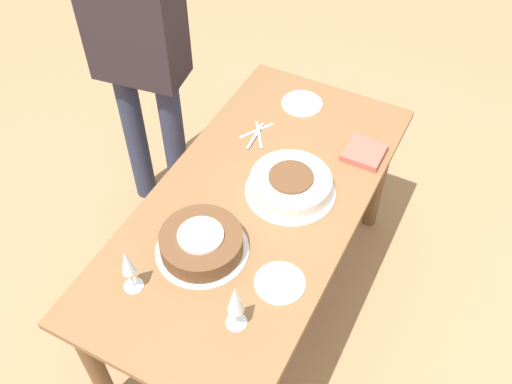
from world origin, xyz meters
TOP-DOWN VIEW (x-y plane):
  - ground_plane at (0.00, 0.00)m, footprint 12.00×12.00m
  - dining_table at (0.00, 0.00)m, footprint 1.59×0.78m
  - cake_center_white at (-0.10, 0.10)m, footprint 0.36×0.36m
  - cake_front_chocolate at (0.30, -0.06)m, footprint 0.34×0.34m
  - wine_glass_near at (0.50, 0.18)m, footprint 0.07×0.07m
  - wine_glass_far at (0.53, -0.19)m, footprint 0.07×0.07m
  - dessert_plate_left at (-0.61, -0.08)m, footprint 0.19×0.19m
  - dessert_plate_right at (0.29, 0.24)m, footprint 0.18×0.18m
  - fork_pile at (-0.34, -0.17)m, footprint 0.20×0.12m
  - napkin_stack at (-0.43, 0.28)m, footprint 0.16×0.16m
  - person_cutting at (-0.37, -0.77)m, footprint 0.27×0.43m

SIDE VIEW (x-z plane):
  - ground_plane at x=0.00m, z-range 0.00..0.00m
  - dining_table at x=0.00m, z-range 0.25..1.00m
  - dessert_plate_left at x=-0.61m, z-range 0.74..0.75m
  - dessert_plate_right at x=0.29m, z-range 0.74..0.75m
  - fork_pile at x=-0.34m, z-range 0.74..0.75m
  - napkin_stack at x=-0.43m, z-range 0.74..0.77m
  - cake_center_white at x=-0.10m, z-range 0.74..0.83m
  - cake_front_chocolate at x=0.30m, z-range 0.74..0.83m
  - wine_glass_far at x=0.53m, z-range 0.78..0.98m
  - wine_glass_near at x=0.50m, z-range 0.78..0.99m
  - person_cutting at x=-0.37m, z-range 0.18..1.91m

